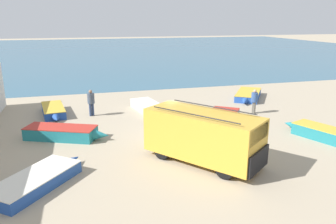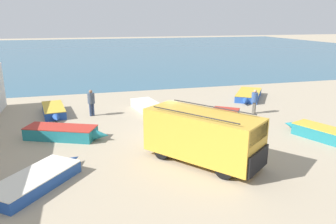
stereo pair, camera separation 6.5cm
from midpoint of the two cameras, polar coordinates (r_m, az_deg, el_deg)
The scene contains 12 objects.
ground_plane at distance 18.20m, azimuth 2.99°, elevation -4.00°, with size 200.00×200.00×0.00m, color tan.
sea_water at distance 68.74m, azimuth -10.64°, elevation 10.52°, with size 120.00×80.00×0.01m, color #33607A.
parked_van at distance 14.55m, azimuth 6.22°, elevation -4.07°, with size 4.75×5.33×2.40m.
fishing_rowboat_0 at distance 18.38m, azimuth -17.54°, elevation -3.46°, with size 4.53×2.70×0.66m.
fishing_rowboat_1 at distance 22.80m, azimuth -3.42°, elevation 0.91°, with size 2.06×4.54×0.59m.
fishing_rowboat_2 at distance 27.08m, azimuth 13.91°, elevation 2.84°, with size 3.62×4.50×0.54m.
fishing_rowboat_3 at distance 19.24m, azimuth 26.03°, elevation -3.52°, with size 2.58×4.69×0.65m.
fishing_rowboat_4 at distance 20.58m, azimuth 9.50°, elevation -1.04°, with size 3.54×4.39×0.53m.
fishing_rowboat_5 at distance 23.18m, azimuth -19.20°, elevation 0.23°, with size 1.80×4.22×0.54m.
fishing_rowboat_6 at distance 13.76m, azimuth -21.75°, elevation -10.91°, with size 3.54×4.05×0.50m.
fisherman_0 at distance 22.77m, azimuth 14.94°, elevation 2.16°, with size 0.43×0.43×1.65m.
fisherman_1 at distance 22.02m, azimuth -13.14°, elevation 1.99°, with size 0.46×0.46×1.75m.
Camera 2 is at (-5.29, -16.26, 6.21)m, focal length 35.00 mm.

